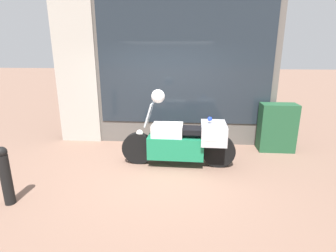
{
  "coord_description": "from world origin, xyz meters",
  "views": [
    {
      "loc": [
        0.63,
        -4.53,
        2.28
      ],
      "look_at": [
        0.17,
        0.97,
        0.69
      ],
      "focal_mm": 28.0,
      "sensor_mm": 36.0,
      "label": 1
    }
  ],
  "objects_px": {
    "utility_cabinet": "(277,127)",
    "white_helmet": "(158,96)",
    "paramedic_motorcycle": "(185,141)",
    "street_bollard": "(5,175)"
  },
  "relations": [
    {
      "from": "utility_cabinet",
      "to": "street_bollard",
      "type": "distance_m",
      "value": 5.47
    },
    {
      "from": "paramedic_motorcycle",
      "to": "white_helmet",
      "type": "relative_size",
      "value": 8.72
    },
    {
      "from": "utility_cabinet",
      "to": "street_bollard",
      "type": "xyz_separation_m",
      "value": [
        -4.78,
        -2.67,
        -0.07
      ]
    },
    {
      "from": "paramedic_motorcycle",
      "to": "white_helmet",
      "type": "bearing_deg",
      "value": 0.0
    },
    {
      "from": "utility_cabinet",
      "to": "white_helmet",
      "type": "distance_m",
      "value": 2.97
    },
    {
      "from": "utility_cabinet",
      "to": "street_bollard",
      "type": "relative_size",
      "value": 1.2
    },
    {
      "from": "white_helmet",
      "to": "street_bollard",
      "type": "distance_m",
      "value": 2.85
    },
    {
      "from": "paramedic_motorcycle",
      "to": "utility_cabinet",
      "type": "relative_size",
      "value": 2.07
    },
    {
      "from": "utility_cabinet",
      "to": "white_helmet",
      "type": "relative_size",
      "value": 4.22
    },
    {
      "from": "white_helmet",
      "to": "street_bollard",
      "type": "relative_size",
      "value": 0.28
    }
  ]
}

